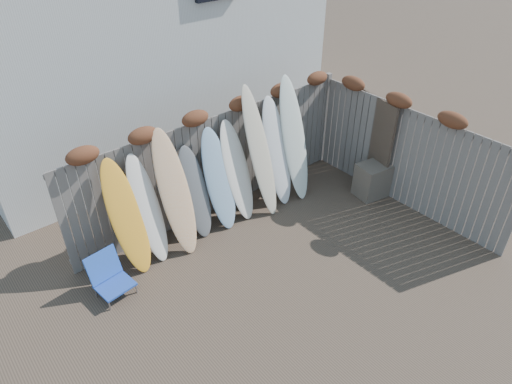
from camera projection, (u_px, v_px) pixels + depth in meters
ground at (301, 271)px, 7.75m from camera, size 80.00×80.00×0.00m
back_fence at (218, 155)px, 8.62m from camera, size 6.05×0.28×2.24m
right_fence at (406, 151)px, 8.83m from camera, size 0.28×4.40×2.24m
house at (124, 2)px, 10.32m from camera, size 8.50×5.50×6.33m
beach_chair at (109, 276)px, 7.20m from camera, size 0.60×0.63×0.71m
wooden_crate at (372, 180)px, 9.43m from camera, size 0.69×0.61×0.72m
lattice_panel at (370, 141)px, 9.50m from camera, size 0.37×1.30×1.99m
surfboard_0 at (127, 218)px, 7.35m from camera, size 0.62×0.76×1.99m
surfboard_1 at (148, 210)px, 7.60m from camera, size 0.49×0.71×1.91m
surfboard_2 at (175, 193)px, 7.71m from camera, size 0.55×0.79×2.22m
surfboard_3 at (195, 193)px, 8.18m from camera, size 0.52×0.63×1.70m
surfboard_4 at (219, 180)px, 8.34m from camera, size 0.56×0.70×1.91m
surfboard_5 at (237, 171)px, 8.56m from camera, size 0.61×0.74×1.94m
surfboard_6 at (260, 153)px, 8.58m from camera, size 0.55×0.91×2.49m
surfboard_7 at (277, 152)px, 8.97m from camera, size 0.58×0.79×2.13m
surfboard_8 at (294, 139)px, 9.07m from camera, size 0.61×0.90×2.44m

